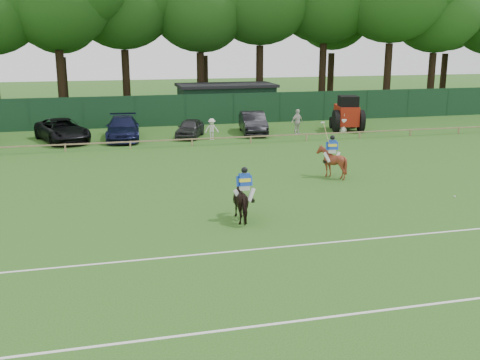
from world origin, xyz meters
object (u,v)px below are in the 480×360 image
object	(u,v)px
spectator_left	(212,129)
polo_ball	(455,197)
horse_dark	(244,201)
suv_black	(62,130)
sedan_navy	(123,128)
hatch_grey	(190,128)
horse_chestnut	(331,162)
spectator_right	(343,122)
estate_black	(253,123)
utility_shed	(226,101)
tractor	(347,114)
spectator_mid	(297,122)

from	to	relation	value
spectator_left	polo_ball	xyz separation A→B (m)	(7.63, -17.04, -0.70)
horse_dark	spectator_left	bearing A→B (deg)	-97.45
suv_black	sedan_navy	size ratio (longest dim) A/B	1.02
sedan_navy	hatch_grey	xyz separation A→B (m)	(4.68, -0.22, -0.14)
horse_chestnut	spectator_right	bearing A→B (deg)	-107.33
hatch_grey	spectator_right	bearing A→B (deg)	17.61
spectator_left	spectator_right	world-z (taller)	spectator_right
estate_black	spectator_left	world-z (taller)	estate_black
horse_chestnut	polo_ball	distance (m)	6.25
horse_dark	spectator_right	bearing A→B (deg)	-124.26
spectator_left	utility_shed	size ratio (longest dim) A/B	0.18
suv_black	utility_shed	size ratio (longest dim) A/B	0.66
horse_dark	tractor	xyz separation A→B (m)	(13.03, 19.18, 0.50)
spectator_left	utility_shed	bearing A→B (deg)	73.34
polo_ball	spectator_mid	bearing A→B (deg)	93.75
polo_ball	tractor	size ratio (longest dim) A/B	0.03
spectator_left	spectator_mid	distance (m)	6.50
polo_ball	utility_shed	bearing A→B (deg)	99.14
tractor	estate_black	bearing A→B (deg)	-172.05
utility_shed	spectator_left	bearing A→B (deg)	-108.12
hatch_grey	spectator_mid	xyz separation A→B (m)	(7.80, -0.82, 0.28)
horse_chestnut	spectator_mid	xyz separation A→B (m)	(2.71, 12.72, 0.14)
spectator_left	horse_chestnut	bearing A→B (deg)	-71.39
spectator_right	suv_black	bearing A→B (deg)	-173.66
utility_shed	horse_chestnut	bearing A→B (deg)	-88.74
hatch_grey	spectator_right	world-z (taller)	spectator_right
spectator_mid	estate_black	bearing A→B (deg)	130.89
spectator_mid	polo_ball	distance (m)	17.63
suv_black	polo_ball	distance (m)	25.85
spectator_left	polo_ball	distance (m)	18.68
suv_black	utility_shed	world-z (taller)	utility_shed
polo_ball	utility_shed	world-z (taller)	utility_shed
sedan_navy	polo_ball	world-z (taller)	sedan_navy
estate_black	utility_shed	distance (m)	8.18
horse_chestnut	utility_shed	distance (m)	22.22
spectator_left	spectator_mid	world-z (taller)	spectator_mid
horse_chestnut	sedan_navy	distance (m)	16.88
sedan_navy	estate_black	world-z (taller)	estate_black
spectator_left	polo_ball	size ratio (longest dim) A/B	16.46
utility_shed	spectator_mid	bearing A→B (deg)	-71.34
horse_chestnut	spectator_mid	size ratio (longest dim) A/B	0.86
horse_chestnut	utility_shed	size ratio (longest dim) A/B	0.19
sedan_navy	polo_ball	distance (m)	23.09
sedan_navy	hatch_grey	world-z (taller)	sedan_navy
estate_black	horse_chestnut	bearing A→B (deg)	-80.85
horse_chestnut	suv_black	size ratio (longest dim) A/B	0.29
horse_chestnut	polo_ball	bearing A→B (deg)	137.85
spectator_left	tractor	xyz separation A→B (m)	(10.76, 1.34, 0.53)
spectator_right	tractor	world-z (taller)	tractor
spectator_left	tractor	world-z (taller)	tractor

